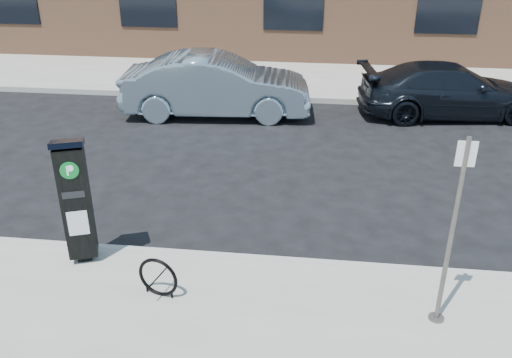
% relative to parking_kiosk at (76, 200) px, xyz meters
% --- Properties ---
extents(ground, '(120.00, 120.00, 0.00)m').
position_rel_parking_kiosk_xyz_m(ground, '(2.29, 0.35, -1.13)').
color(ground, black).
rests_on(ground, ground).
extents(sidewalk_far, '(60.00, 12.00, 0.15)m').
position_rel_parking_kiosk_xyz_m(sidewalk_far, '(2.29, 14.35, -1.05)').
color(sidewalk_far, gray).
rests_on(sidewalk_far, ground).
extents(curb_near, '(60.00, 0.12, 0.16)m').
position_rel_parking_kiosk_xyz_m(curb_near, '(2.29, 0.33, -1.05)').
color(curb_near, '#9E9B93').
rests_on(curb_near, ground).
extents(curb_far, '(60.00, 0.12, 0.16)m').
position_rel_parking_kiosk_xyz_m(curb_far, '(2.29, 8.37, -1.05)').
color(curb_far, '#9E9B93').
rests_on(curb_far, ground).
extents(parking_kiosk, '(0.54, 0.51, 1.91)m').
position_rel_parking_kiosk_xyz_m(parking_kiosk, '(0.00, 0.00, 0.00)').
color(parking_kiosk, black).
rests_on(parking_kiosk, sidewalk_near).
extents(sign_pole, '(0.22, 0.20, 2.45)m').
position_rel_parking_kiosk_xyz_m(sign_pole, '(4.93, -0.75, 0.24)').
color(sign_pole, '#56504C').
rests_on(sign_pole, sidewalk_near).
extents(bike_rack, '(0.57, 0.19, 0.58)m').
position_rel_parking_kiosk_xyz_m(bike_rack, '(1.34, -0.71, -0.70)').
color(bike_rack, black).
rests_on(bike_rack, sidewalk_near).
extents(car_silver, '(4.92, 2.07, 1.58)m').
position_rel_parking_kiosk_xyz_m(car_silver, '(0.66, 7.04, -0.34)').
color(car_silver, '#869CAA').
rests_on(car_silver, ground).
extents(car_dark, '(4.86, 2.50, 1.35)m').
position_rel_parking_kiosk_xyz_m(car_dark, '(6.65, 7.74, -0.45)').
color(car_dark, black).
rests_on(car_dark, ground).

